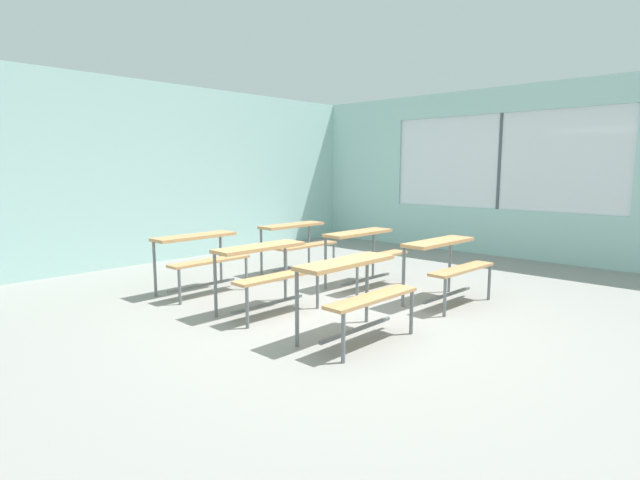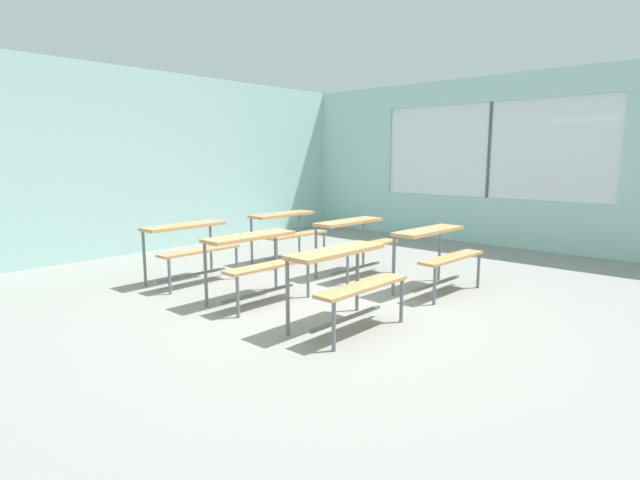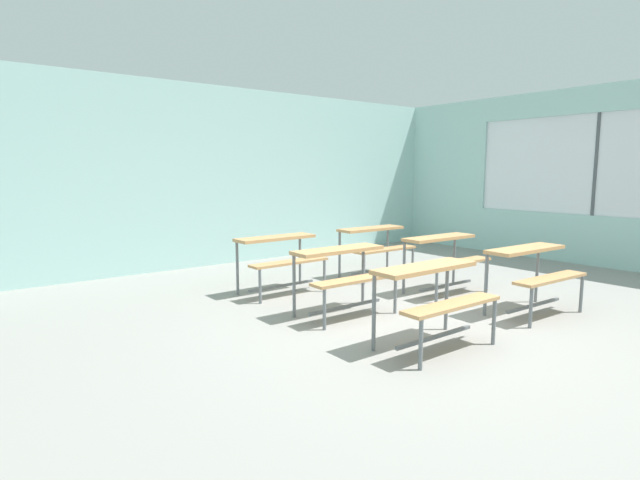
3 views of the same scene
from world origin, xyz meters
TOP-DOWN VIEW (x-y plane):
  - ground at (0.00, 0.00)m, footprint 10.00×9.00m
  - wall_back at (0.00, 4.50)m, footprint 10.00×0.12m
  - wall_right at (5.00, -0.13)m, footprint 0.12×9.00m
  - desk_bench_r0c0 at (-0.29, -0.46)m, footprint 1.11×0.60m
  - desk_bench_r0c1 at (1.44, -0.45)m, footprint 1.13×0.64m
  - desk_bench_r1c0 at (-0.26, 0.81)m, footprint 1.11×0.62m
  - desk_bench_r1c1 at (1.46, 0.78)m, footprint 1.12×0.62m
  - desk_bench_r2c0 at (-0.26, 2.10)m, footprint 1.11×0.60m
  - desk_bench_r2c1 at (1.46, 2.08)m, footprint 1.11×0.61m

SIDE VIEW (x-z plane):
  - ground at x=0.00m, z-range -0.05..0.00m
  - desk_bench_r0c0 at x=-0.29m, z-range 0.19..0.93m
  - desk_bench_r0c1 at x=1.44m, z-range 0.19..0.93m
  - desk_bench_r1c0 at x=-0.26m, z-range 0.19..0.93m
  - desk_bench_r1c1 at x=1.46m, z-range 0.19..0.93m
  - desk_bench_r2c0 at x=-0.26m, z-range 0.19..0.93m
  - desk_bench_r2c1 at x=1.46m, z-range 0.19..0.93m
  - wall_right at x=5.00m, z-range -0.05..2.95m
  - wall_back at x=0.00m, z-range 0.00..3.00m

